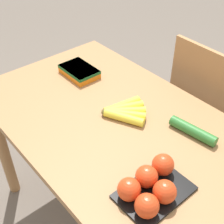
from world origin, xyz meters
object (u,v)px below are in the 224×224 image
cucumber_near (193,131)px  tomato_pack (151,186)px  chair (210,115)px  banana_bunch (124,111)px  carrot_bag (79,71)px

cucumber_near → tomato_pack: bearing=-74.7°
chair → cucumber_near: (0.18, -0.44, 0.27)m
cucumber_near → chair: bearing=112.0°
chair → tomato_pack: size_ratio=3.89×
chair → banana_bunch: (-0.08, -0.56, 0.27)m
tomato_pack → cucumber_near: 0.33m
banana_bunch → carrot_bag: carrot_bag is taller
carrot_bag → cucumber_near: (0.63, 0.08, -0.00)m
tomato_pack → chair: bearing=109.2°
banana_bunch → chair: bearing=81.7°
banana_bunch → tomato_pack: bearing=-30.0°
chair → carrot_bag: bearing=50.5°
banana_bunch → carrot_bag: 0.37m
chair → carrot_bag: (-0.45, -0.52, 0.28)m
tomato_pack → carrot_bag: (-0.72, 0.24, -0.02)m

